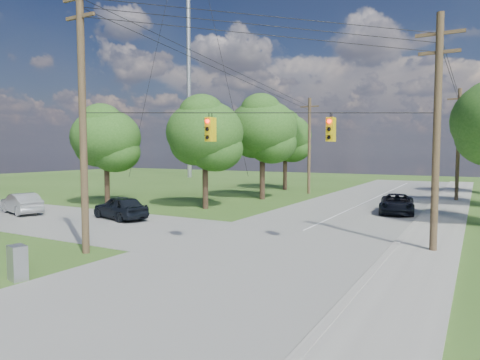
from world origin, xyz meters
The scene contains 18 objects.
ground centered at (0.00, 0.00, 0.00)m, with size 140.00×140.00×0.00m, color #34571D.
main_road centered at (2.00, 5.00, 0.01)m, with size 10.00×100.00×0.03m, color gray.
sidewalk_east centered at (8.70, 5.00, 0.06)m, with size 2.60×100.00×0.12m, color #A09F96.
pole_sw centered at (-4.60, 0.40, 6.23)m, with size 2.00×0.32×12.00m.
pole_ne centered at (8.90, 8.00, 5.47)m, with size 2.00×0.32×10.50m.
pole_north_e centered at (8.90, 30.00, 5.13)m, with size 2.00×0.32×10.00m.
pole_north_w centered at (-5.00, 30.00, 5.13)m, with size 2.00×0.32×10.00m.
power_lines centered at (1.50, 11.54, 9.15)m, with size 13.93×29.62×4.93m.
traffic_signals centered at (2.55, 4.43, 5.50)m, with size 4.91×3.27×1.05m.
radio_mast centered at (-32.00, 46.00, 22.50)m, with size 0.70×0.70×45.00m, color gray.
tree_w_near centered at (-8.00, 15.00, 5.92)m, with size 6.00×6.00×8.40m.
tree_w_mid centered at (-7.00, 23.00, 6.58)m, with size 6.40×6.40×9.22m.
tree_w_far centered at (-9.00, 33.00, 6.25)m, with size 6.00×6.00×8.73m.
tree_cross_n centered at (-16.00, 12.50, 5.59)m, with size 5.60×5.60×7.91m.
car_cross_dark centered at (-9.99, 7.92, 0.81)m, with size 1.84×4.58×1.56m, color black.
car_cross_silver centered at (-17.95, 6.24, 0.78)m, with size 1.57×4.51×1.48m, color #A3A5A9.
car_main_north centered at (5.50, 19.55, 0.72)m, with size 2.30×4.99×1.39m, color black.
control_cabinet centered at (-3.50, -3.55, 0.62)m, with size 0.68×0.49×1.24m, color gray.
Camera 1 is at (10.56, -12.62, 4.57)m, focal length 32.00 mm.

